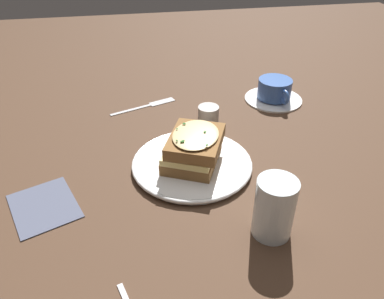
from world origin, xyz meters
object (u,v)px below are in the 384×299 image
(sandwich, at_px, (193,148))
(teacup_with_saucer, at_px, (274,92))
(fork, at_px, (151,105))
(condiment_pot, at_px, (208,115))
(napkin, at_px, (44,206))
(water_glass, at_px, (274,208))
(dinner_plate, at_px, (192,164))

(sandwich, xyz_separation_m, teacup_with_saucer, (-0.26, 0.27, -0.02))
(sandwich, height_order, fork, sandwich)
(sandwich, bearing_deg, fork, -167.93)
(teacup_with_saucer, xyz_separation_m, condiment_pot, (0.08, -0.20, -0.00))
(sandwich, height_order, napkin, sandwich)
(sandwich, bearing_deg, water_glass, 25.44)
(fork, relative_size, napkin, 1.35)
(teacup_with_saucer, height_order, water_glass, water_glass)
(dinner_plate, height_order, sandwich, sandwich)
(sandwich, distance_m, napkin, 0.29)
(dinner_plate, relative_size, water_glass, 2.34)
(water_glass, height_order, fork, water_glass)
(sandwich, distance_m, teacup_with_saucer, 0.37)
(dinner_plate, xyz_separation_m, water_glass, (0.20, 0.10, 0.04))
(dinner_plate, distance_m, napkin, 0.29)
(fork, bearing_deg, condiment_pot, 28.65)
(dinner_plate, relative_size, teacup_with_saucer, 1.60)
(dinner_plate, xyz_separation_m, napkin, (0.07, -0.28, -0.01))
(dinner_plate, bearing_deg, napkin, -76.19)
(sandwich, bearing_deg, napkin, -76.55)
(napkin, bearing_deg, fork, 147.95)
(fork, bearing_deg, sandwich, -8.14)
(water_glass, height_order, condiment_pot, water_glass)
(napkin, relative_size, condiment_pot, 2.56)
(fork, distance_m, condiment_pot, 0.17)
(dinner_plate, xyz_separation_m, teacup_with_saucer, (-0.26, 0.27, 0.02))
(dinner_plate, relative_size, condiment_pot, 4.85)
(condiment_pot, bearing_deg, napkin, -55.70)
(napkin, bearing_deg, condiment_pot, 124.30)
(fork, bearing_deg, dinner_plate, -8.50)
(water_glass, xyz_separation_m, condiment_pot, (-0.37, -0.02, -0.03))
(water_glass, bearing_deg, condiment_pot, -176.23)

